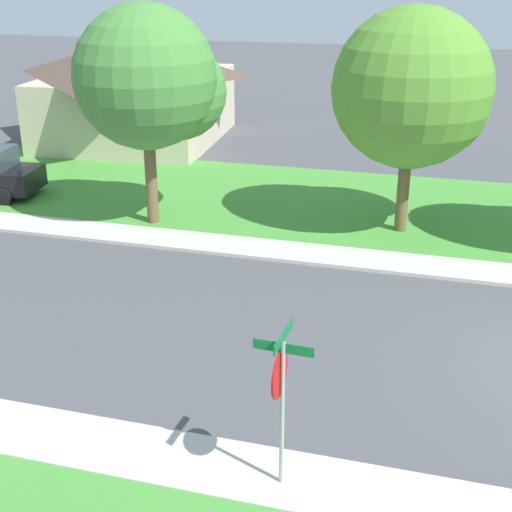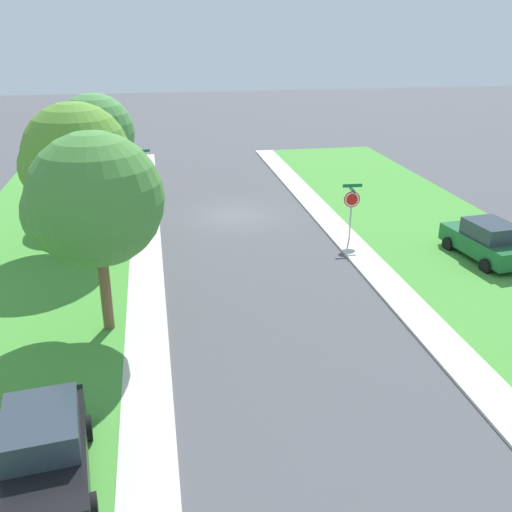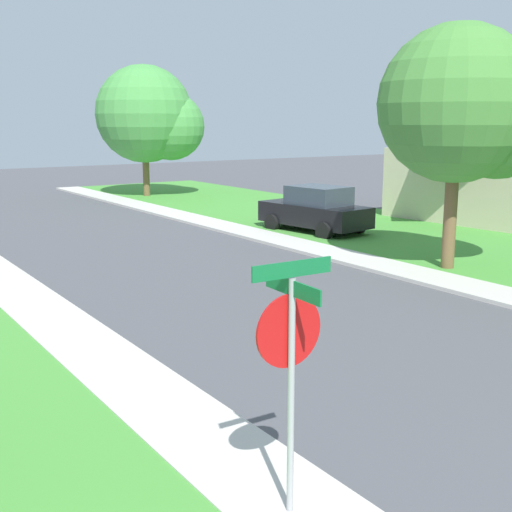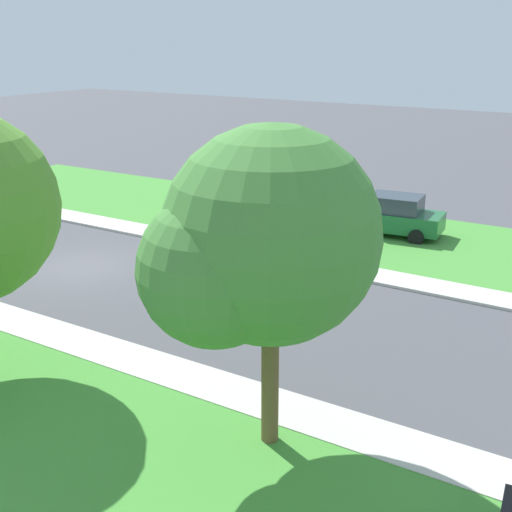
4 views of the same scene
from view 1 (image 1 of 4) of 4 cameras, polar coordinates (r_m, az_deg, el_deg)
The scene contains 6 objects.
sidewalk_east at distance 21.84m, azimuth -10.41°, elevation 1.69°, with size 1.40×56.00×0.10m, color beige.
lawn_east at distance 25.90m, azimuth -5.95°, elevation 5.24°, with size 8.00×56.00×0.08m, color #479338.
stop_sign_far_corner at distance 10.71m, azimuth 2.00°, elevation -10.18°, with size 0.92×0.92×2.77m.
tree_across_left at distance 21.81m, azimuth -8.17°, elevation 13.67°, with size 4.54×4.22×6.67m.
tree_sidewalk_far at distance 21.43m, azimuth 12.82°, elevation 12.64°, with size 4.90×4.56×6.63m.
house_right_setback at distance 33.52m, azimuth -9.58°, elevation 13.10°, with size 9.59×8.49×4.60m.
Camera 1 is at (-13.57, 2.76, 7.66)m, focal length 50.00 mm.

